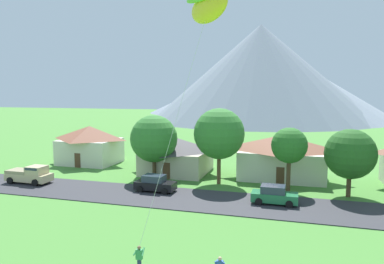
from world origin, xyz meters
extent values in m
cube|color=#2D2D33|center=(0.00, 25.89, 0.04)|extent=(160.00, 7.02, 0.08)
cone|color=slate|center=(-8.00, 128.28, 17.62)|extent=(81.36, 81.36, 35.24)
cone|color=slate|center=(-27.70, 177.24, 9.61)|extent=(83.23, 83.23, 19.22)
cone|color=gray|center=(0.12, 137.33, 12.59)|extent=(81.38, 81.38, 25.17)
cube|color=beige|center=(3.09, 37.18, 1.70)|extent=(9.93, 6.30, 3.39)
pyramid|color=brown|center=(3.09, 37.18, 4.32)|extent=(10.73, 6.81, 1.87)
cube|color=brown|center=(3.09, 34.01, 1.00)|extent=(0.90, 0.06, 2.00)
cube|color=beige|center=(-24.16, 38.91, 1.77)|extent=(7.82, 6.38, 3.54)
pyramid|color=brown|center=(-24.16, 38.91, 4.51)|extent=(8.44, 6.89, 1.94)
cube|color=brown|center=(-24.16, 35.69, 1.00)|extent=(0.90, 0.06, 2.00)
cube|color=beige|center=(-10.07, 36.85, 1.45)|extent=(7.93, 7.92, 2.89)
pyramid|color=#474247|center=(-10.07, 36.85, 3.69)|extent=(8.56, 8.56, 1.59)
cube|color=brown|center=(-10.07, 32.87, 1.00)|extent=(0.90, 0.06, 2.00)
cylinder|color=brown|center=(-3.63, 32.56, 1.79)|extent=(0.44, 0.44, 3.59)
sphere|color=#33752D|center=(-3.63, 32.56, 5.73)|extent=(5.72, 5.72, 5.72)
cylinder|color=#4C3823|center=(9.79, 31.14, 1.23)|extent=(0.44, 0.44, 2.47)
sphere|color=#23561E|center=(9.79, 31.14, 4.31)|extent=(4.93, 4.93, 4.93)
cylinder|color=#4C3823|center=(-11.52, 32.59, 1.39)|extent=(0.44, 0.44, 2.78)
sphere|color=#33752D|center=(-11.52, 32.59, 4.89)|extent=(5.61, 5.61, 5.61)
cylinder|color=#4C3823|center=(3.99, 31.38, 1.75)|extent=(0.44, 0.44, 3.50)
sphere|color=#286623|center=(3.99, 31.38, 4.89)|extent=(3.70, 3.70, 3.70)
cube|color=#237042|center=(2.85, 26.68, 0.68)|extent=(4.22, 1.84, 0.80)
cube|color=#2D3847|center=(2.70, 26.68, 1.42)|extent=(2.21, 1.60, 0.68)
cylinder|color=black|center=(4.21, 27.58, 0.40)|extent=(0.64, 0.25, 0.64)
cylinder|color=black|center=(4.19, 25.74, 0.40)|extent=(0.64, 0.25, 0.64)
cylinder|color=black|center=(1.51, 27.61, 0.40)|extent=(0.64, 0.25, 0.64)
cylinder|color=black|center=(1.49, 25.77, 0.40)|extent=(0.64, 0.25, 0.64)
cube|color=black|center=(-9.32, 27.50, 0.68)|extent=(4.24, 1.91, 0.80)
cube|color=#2D3847|center=(-9.47, 27.50, 1.42)|extent=(2.24, 1.64, 0.68)
cylinder|color=black|center=(-7.94, 28.39, 0.40)|extent=(0.65, 0.26, 0.64)
cylinder|color=black|center=(-7.99, 26.55, 0.40)|extent=(0.65, 0.26, 0.64)
cylinder|color=black|center=(-10.64, 28.45, 0.40)|extent=(0.65, 0.26, 0.64)
cylinder|color=black|center=(-10.69, 26.61, 0.40)|extent=(0.65, 0.26, 0.64)
cube|color=#C6B284|center=(-24.45, 26.68, 0.75)|extent=(5.22, 2.06, 0.84)
cube|color=#C6B284|center=(-23.35, 26.67, 1.62)|extent=(1.92, 1.86, 0.90)
cube|color=#2D3847|center=(-23.35, 26.67, 1.89)|extent=(1.64, 1.90, 0.28)
cube|color=tan|center=(-25.60, 26.69, 1.35)|extent=(2.72, 1.99, 0.36)
cylinder|color=black|center=(-22.73, 27.68, 0.46)|extent=(0.76, 0.29, 0.76)
cylinder|color=black|center=(-22.76, 25.64, 0.46)|extent=(0.76, 0.29, 0.76)
cylinder|color=black|center=(-26.13, 27.72, 0.46)|extent=(0.76, 0.29, 0.76)
cylinder|color=black|center=(-26.16, 25.68, 0.46)|extent=(0.76, 0.29, 0.76)
cube|color=#388E51|center=(-3.88, 11.53, 1.17)|extent=(0.36, 0.22, 0.58)
sphere|color=brown|center=(-3.88, 11.53, 1.57)|extent=(0.21, 0.21, 0.21)
cylinder|color=#388E51|center=(-4.10, 11.59, 1.31)|extent=(0.18, 0.55, 0.37)
cylinder|color=#388E51|center=(-3.66, 11.59, 1.31)|extent=(0.18, 0.55, 0.37)
ellipsoid|color=yellow|center=(-0.95, 16.00, 15.60)|extent=(3.62, 3.41, 2.27)
cylinder|color=silver|center=(-2.41, 13.77, 8.58)|extent=(2.96, 4.50, 14.06)
sphere|color=tan|center=(0.79, 11.48, 1.57)|extent=(0.21, 0.21, 0.21)
camera|label=1|loc=(4.29, -6.02, 10.29)|focal=33.04mm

